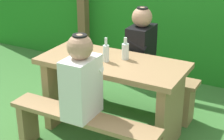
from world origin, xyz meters
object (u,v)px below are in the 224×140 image
Objects in this scene: bench_near at (83,129)px; bottle_right at (106,53)px; drinking_glass at (92,59)px; bottle_left at (125,51)px; person_black_coat at (141,44)px; picnic_table at (112,85)px; cell_phone at (81,60)px; person_white_shirt at (82,80)px; bench_far at (135,83)px.

bottle_right reaches higher than bench_near.
bench_near is at bearing -70.48° from drinking_glass.
bottle_left is (0.09, 0.63, 0.53)m from bench_near.
person_black_coat reaches higher than bottle_left.
cell_phone is at bearing -153.37° from picnic_table.
person_white_shirt is (0.00, 0.00, 0.47)m from bench_near.
person_white_shirt reaches higher than cell_phone.
person_white_shirt is 8.73× the size of drinking_glass.
picnic_table reaches higher than bench_far.
person_black_coat is 0.59m from bottle_right.
drinking_glass is at bearing 24.11° from cell_phone.
person_white_shirt is 3.11× the size of bottle_right.
cell_phone is (-0.32, -0.66, -0.02)m from person_black_coat.
picnic_table is at bearing 43.50° from drinking_glass.
bench_near is 1.17m from person_black_coat.
bench_near is (0.00, -0.54, -0.19)m from picnic_table.
bench_near is 0.65m from drinking_glass.
picnic_table is at bearing 45.79° from bottle_right.
person_black_coat is at bearing 89.56° from cell_phone.
drinking_glass is 0.39× the size of bottle_left.
picnic_table is 0.57m from bench_far.
drinking_glass is (-0.14, -0.67, 0.49)m from bench_far.
bottle_left is at bearing 82.36° from person_white_shirt.
cell_phone is at bearing -146.70° from bottle_left.
picnic_table is 0.35m from bottle_right.
bench_far is at bearing 176.85° from person_black_coat.
bottle_left is (0.23, 0.23, 0.04)m from drinking_glass.
drinking_glass is at bearing 110.19° from person_white_shirt.
person_black_coat is 3.11× the size of bottle_right.
person_black_coat reaches higher than cell_phone.
picnic_table is at bearing -96.46° from person_black_coat.
picnic_table is 1.00× the size of bench_near.
bench_far is 6.05× the size of bottle_right.
person_white_shirt is 0.64m from bottle_left.
bottle_right is (-0.04, -0.04, 0.34)m from picnic_table.
cell_phone is at bearing -115.96° from person_black_coat.
bench_near is 10.00× the size of cell_phone.
person_white_shirt is 5.14× the size of cell_phone.
picnic_table is at bearing -90.00° from bench_far.
bench_far is at bearing 78.03° from drinking_glass.
person_black_coat is 5.14× the size of cell_phone.
person_black_coat is at bearing 83.54° from picnic_table.
bottle_left is at bearing 45.39° from drinking_glass.
cell_phone is (-0.26, 0.40, 0.45)m from bench_near.
bench_near is 0.47m from person_white_shirt.
cell_phone is at bearing -111.51° from bench_far.
bottle_right reaches higher than bench_far.
bottle_left is 0.92× the size of bottle_right.
bench_far is 0.69m from bottle_left.
picnic_table is 1.00× the size of bench_far.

